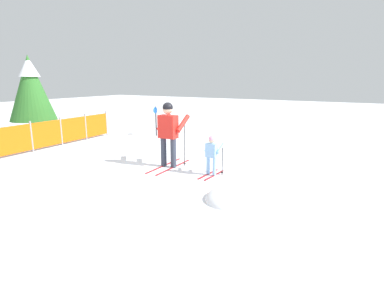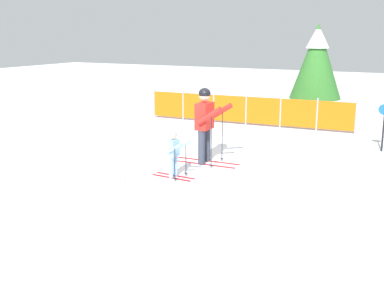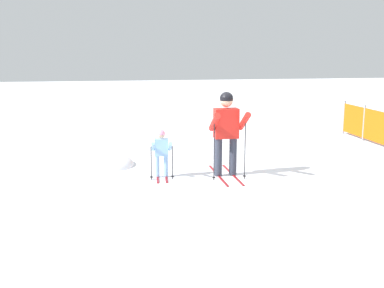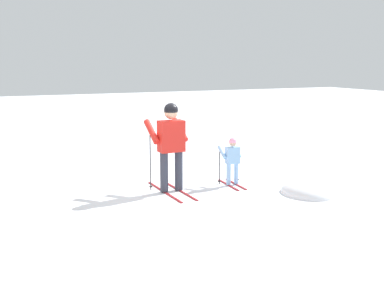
# 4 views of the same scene
# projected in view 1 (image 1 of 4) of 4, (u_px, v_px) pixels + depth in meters

# --- Properties ---
(ground_plane) EXTENTS (60.00, 60.00, 0.00)m
(ground_plane) POSITION_uv_depth(u_px,v_px,m) (161.00, 166.00, 8.65)
(ground_plane) COLOR white
(skier_adult) EXTENTS (1.75, 0.78, 1.84)m
(skier_adult) POSITION_uv_depth(u_px,v_px,m) (169.00, 129.00, 8.39)
(skier_adult) COLOR maroon
(skier_adult) RESTS_ON ground_plane
(skier_child) EXTENTS (0.99, 0.52, 1.05)m
(skier_child) POSITION_uv_depth(u_px,v_px,m) (212.00, 152.00, 7.73)
(skier_child) COLOR maroon
(skier_child) RESTS_ON ground_plane
(safety_fence) EXTENTS (7.26, 0.36, 1.07)m
(safety_fence) POSITION_uv_depth(u_px,v_px,m) (32.00, 137.00, 10.25)
(safety_fence) COLOR gray
(safety_fence) RESTS_ON ground_plane
(conifer_far) EXTENTS (1.87, 1.87, 3.47)m
(conifer_far) POSITION_uv_depth(u_px,v_px,m) (31.00, 87.00, 12.62)
(conifer_far) COLOR #4C3823
(conifer_far) RESTS_ON ground_plane
(trail_marker) EXTENTS (0.28, 0.05, 1.30)m
(trail_marker) POSITION_uv_depth(u_px,v_px,m) (156.00, 118.00, 13.17)
(trail_marker) COLOR black
(trail_marker) RESTS_ON ground_plane
(snow_mound) EXTENTS (1.21, 1.02, 0.48)m
(snow_mound) POSITION_uv_depth(u_px,v_px,m) (230.00, 199.00, 6.28)
(snow_mound) COLOR white
(snow_mound) RESTS_ON ground_plane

